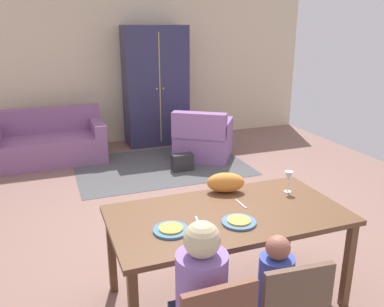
# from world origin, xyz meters

# --- Properties ---
(ground_plane) EXTENTS (7.11, 6.17, 0.02)m
(ground_plane) POSITION_xyz_m (0.00, 0.49, -0.01)
(ground_plane) COLOR #835F54
(back_wall) EXTENTS (7.11, 0.10, 2.70)m
(back_wall) POSITION_xyz_m (0.00, 3.62, 1.35)
(back_wall) COLOR beige
(back_wall) RESTS_ON ground_plane
(dining_table) EXTENTS (1.79, 0.94, 0.76)m
(dining_table) POSITION_xyz_m (-0.26, -1.28, 0.69)
(dining_table) COLOR brown
(dining_table) RESTS_ON ground_plane
(plate_near_man) EXTENTS (0.25, 0.25, 0.02)m
(plate_near_man) POSITION_xyz_m (-0.76, -1.40, 0.77)
(plate_near_man) COLOR teal
(plate_near_man) RESTS_ON dining_table
(pizza_near_man) EXTENTS (0.17, 0.17, 0.01)m
(pizza_near_man) POSITION_xyz_m (-0.76, -1.40, 0.78)
(pizza_near_man) COLOR #E7953C
(pizza_near_man) RESTS_ON plate_near_man
(plate_near_child) EXTENTS (0.25, 0.25, 0.02)m
(plate_near_child) POSITION_xyz_m (-0.26, -1.46, 0.77)
(plate_near_child) COLOR teal
(plate_near_child) RESTS_ON dining_table
(pizza_near_child) EXTENTS (0.17, 0.17, 0.01)m
(pizza_near_child) POSITION_xyz_m (-0.26, -1.46, 0.78)
(pizza_near_child) COLOR gold
(pizza_near_child) RESTS_ON plate_near_child
(wine_glass) EXTENTS (0.07, 0.07, 0.19)m
(wine_glass) POSITION_xyz_m (0.38, -1.10, 0.89)
(wine_glass) COLOR silver
(wine_glass) RESTS_ON dining_table
(fork) EXTENTS (0.05, 0.15, 0.01)m
(fork) POSITION_xyz_m (-0.53, -1.33, 0.76)
(fork) COLOR silver
(fork) RESTS_ON dining_table
(knife) EXTENTS (0.02, 0.17, 0.01)m
(knife) POSITION_xyz_m (-0.10, -1.18, 0.76)
(knife) COLOR silver
(knife) RESTS_ON dining_table
(person_child) EXTENTS (0.22, 0.30, 0.92)m
(person_child) POSITION_xyz_m (-0.26, -1.94, 0.43)
(person_child) COLOR #273748
(person_child) RESTS_ON ground_plane
(cat) EXTENTS (0.35, 0.25, 0.17)m
(cat) POSITION_xyz_m (-0.11, -0.91, 0.84)
(cat) COLOR orange
(cat) RESTS_ON dining_table
(area_rug) EXTENTS (2.60, 1.80, 0.01)m
(area_rug) POSITION_xyz_m (0.14, 1.95, 0.00)
(area_rug) COLOR #4E4F50
(area_rug) RESTS_ON ground_plane
(couch) EXTENTS (1.71, 0.86, 0.82)m
(couch) POSITION_xyz_m (-1.46, 2.81, 0.30)
(couch) COLOR #895988
(couch) RESTS_ON ground_plane
(armchair) EXTENTS (1.19, 1.19, 0.82)m
(armchair) POSITION_xyz_m (0.91, 2.10, 0.32)
(armchair) COLOR #90629F
(armchair) RESTS_ON ground_plane
(armoire) EXTENTS (1.10, 0.59, 2.10)m
(armoire) POSITION_xyz_m (0.44, 3.23, 1.05)
(armoire) COLOR #302E4F
(armoire) RESTS_ON ground_plane
(handbag) EXTENTS (0.32, 0.16, 0.26)m
(handbag) POSITION_xyz_m (0.39, 1.65, 0.13)
(handbag) COLOR #292829
(handbag) RESTS_ON ground_plane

